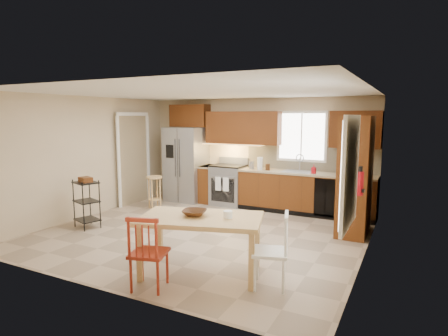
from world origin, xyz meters
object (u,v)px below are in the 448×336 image
pantry (355,176)px  utility_cart (87,204)px  chair_white (270,251)px  table_jar (228,216)px  range_stove (229,185)px  fire_extinguisher (359,183)px  chair_red (149,252)px  table_bowl (194,216)px  refrigerator (186,164)px  soap_bottle (314,169)px  bar_stool (155,192)px  dining_table (201,246)px

pantry → utility_cart: pantry is taller
chair_white → table_jar: chair_white is taller
range_stove → table_jar: range_stove is taller
range_stove → chair_white: 4.37m
range_stove → fire_extinguisher: fire_extinguisher is taller
chair_red → table_bowl: bearing=52.2°
range_stove → utility_cart: range_stove is taller
table_jar → utility_cart: utility_cart is taller
refrigerator → fire_extinguisher: (4.33, -1.98, 0.19)m
table_jar → pantry: bearing=65.5°
fire_extinguisher → chair_white: 1.92m
soap_bottle → bar_stool: (-3.36, -1.03, -0.63)m
pantry → chair_red: (-1.90, -3.38, -0.58)m
table_bowl → table_jar: size_ratio=2.34×
refrigerator → utility_cart: (-0.40, -2.83, -0.45)m
pantry → chair_red: size_ratio=2.26×
chair_white → bar_stool: 4.51m
refrigerator → pantry: pantry is taller
refrigerator → chair_white: (3.53, -3.61, -0.44)m
refrigerator → table_jar: 4.61m
soap_bottle → chair_white: size_ratio=0.21×
soap_bottle → dining_table: soap_bottle is taller
refrigerator → dining_table: size_ratio=1.15×
chair_red → chair_white: size_ratio=1.00×
fire_extinguisher → utility_cart: size_ratio=0.39×
table_jar → bar_stool: (-3.11, 2.51, -0.44)m
fire_extinguisher → table_jar: size_ratio=2.63×
range_stove → utility_cart: (-1.55, -2.89, -0.00)m
refrigerator → dining_table: (2.58, -3.66, -0.52)m
table_bowl → dining_table: bearing=0.0°
bar_stool → pantry: bearing=-20.4°
range_stove → soap_bottle: size_ratio=4.82×
dining_table → utility_cart: bearing=147.8°
pantry → table_jar: 2.90m
fire_extinguisher → chair_white: fire_extinguisher is taller
fire_extinguisher → table_jar: bearing=-131.5°
pantry → table_jar: bearing=-114.5°
soap_bottle → fire_extinguisher: size_ratio=0.53×
bar_stool → range_stove: bearing=17.8°
range_stove → pantry: bearing=-18.3°
refrigerator → chair_white: 5.07m
pantry → utility_cart: size_ratio=2.29×
range_stove → dining_table: range_stove is taller
range_stove → table_jar: bearing=-63.8°
utility_cart → table_jar: bearing=6.5°
table_bowl → fire_extinguisher: bearing=42.3°
range_stove → chair_white: (2.38, -3.67, 0.01)m
chair_red → table_jar: bearing=30.4°
fire_extinguisher → table_bowl: fire_extinguisher is taller
soap_bottle → fire_extinguisher: 2.27m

